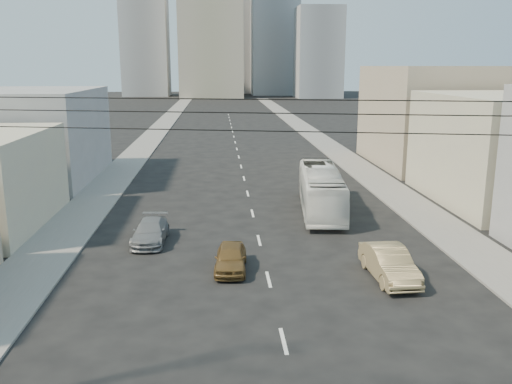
{
  "coord_description": "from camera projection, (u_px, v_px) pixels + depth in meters",
  "views": [
    {
      "loc": [
        -2.33,
        -10.3,
        10.03
      ],
      "look_at": [
        -0.35,
        17.56,
        3.5
      ],
      "focal_mm": 38.0,
      "sensor_mm": 36.0,
      "label": 1
    }
  ],
  "objects": [
    {
      "name": "sidewalk_left",
      "position": [
        154.0,
        135.0,
        79.61
      ],
      "size": [
        3.5,
        180.0,
        0.12
      ],
      "primitive_type": "cube",
      "color": "slate",
      "rests_on": "ground"
    },
    {
      "name": "sidewalk_right",
      "position": [
        312.0,
        134.0,
        81.23
      ],
      "size": [
        3.5,
        180.0,
        0.12
      ],
      "primitive_type": "cube",
      "color": "slate",
      "rests_on": "ground"
    },
    {
      "name": "lane_dashes",
      "position": [
        238.0,
        153.0,
        63.92
      ],
      "size": [
        0.15,
        104.0,
        0.01
      ],
      "color": "silver",
      "rests_on": "ground"
    },
    {
      "name": "city_bus",
      "position": [
        321.0,
        190.0,
        37.88
      ],
      "size": [
        3.78,
        11.27,
        3.08
      ],
      "primitive_type": "imported",
      "rotation": [
        0.0,
        0.0,
        -0.11
      ],
      "color": "silver",
      "rests_on": "ground"
    },
    {
      "name": "sedan_brown",
      "position": [
        231.0,
        258.0,
        27.08
      ],
      "size": [
        1.8,
        3.92,
        1.3
      ],
      "primitive_type": "imported",
      "rotation": [
        0.0,
        0.0,
        -0.07
      ],
      "color": "brown",
      "rests_on": "ground"
    },
    {
      "name": "sedan_tan",
      "position": [
        389.0,
        263.0,
        25.98
      ],
      "size": [
        1.86,
        4.79,
        1.56
      ],
      "primitive_type": "imported",
      "rotation": [
        0.0,
        0.0,
        0.04
      ],
      "color": "#978258",
      "rests_on": "ground"
    },
    {
      "name": "sedan_grey",
      "position": [
        150.0,
        232.0,
        31.38
      ],
      "size": [
        1.99,
        4.55,
        1.3
      ],
      "primitive_type": "imported",
      "rotation": [
        0.0,
        0.0,
        -0.04
      ],
      "color": "slate",
      "rests_on": "ground"
    },
    {
      "name": "overhead_wires",
      "position": [
        324.0,
        115.0,
        11.86
      ],
      "size": [
        23.01,
        5.02,
        0.72
      ],
      "color": "black",
      "rests_on": "ground"
    },
    {
      "name": "bldg_right_far",
      "position": [
        436.0,
        116.0,
        55.42
      ],
      "size": [
        12.0,
        16.0,
        10.0
      ],
      "primitive_type": "cube",
      "color": "tan",
      "rests_on": "ground"
    },
    {
      "name": "bldg_left_far",
      "position": [
        24.0,
        135.0,
        48.07
      ],
      "size": [
        12.0,
        16.0,
        8.0
      ],
      "primitive_type": "cube",
      "color": "gray",
      "rests_on": "ground"
    },
    {
      "name": "high_rise_tower",
      "position": [
        210.0,
        1.0,
        170.46
      ],
      "size": [
        20.0,
        20.0,
        60.0
      ],
      "primitive_type": "cube",
      "color": "tan",
      "rests_on": "ground"
    },
    {
      "name": "midrise_ne",
      "position": [
        274.0,
        36.0,
        188.83
      ],
      "size": [
        16.0,
        16.0,
        40.0
      ],
      "primitive_type": "cube",
      "color": "gray",
      "rests_on": "ground"
    },
    {
      "name": "midrise_nw",
      "position": [
        146.0,
        44.0,
        181.62
      ],
      "size": [
        15.0,
        15.0,
        34.0
      ],
      "primitive_type": "cube",
      "color": "gray",
      "rests_on": "ground"
    },
    {
      "name": "midrise_back",
      "position": [
        238.0,
        33.0,
        202.11
      ],
      "size": [
        18.0,
        18.0,
        44.0
      ],
      "primitive_type": "cube",
      "color": "gray",
      "rests_on": "ground"
    },
    {
      "name": "midrise_east",
      "position": [
        318.0,
        53.0,
        171.6
      ],
      "size": [
        14.0,
        14.0,
        28.0
      ],
      "primitive_type": "cube",
      "color": "gray",
      "rests_on": "ground"
    }
  ]
}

